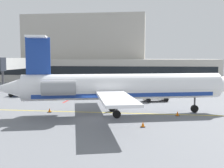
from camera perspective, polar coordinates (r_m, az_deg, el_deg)
ground at (r=31.32m, az=-3.81°, el=-7.01°), size 120.00×120.00×0.11m
terminal_building at (r=80.01m, az=-3.53°, el=5.93°), size 60.70×15.44×18.75m
jet_bridge_west at (r=65.65m, az=-18.58°, el=3.97°), size 2.40×20.69×6.67m
regional_jet at (r=32.53m, az=1.49°, el=-0.57°), size 28.75×21.62×9.02m
baggage_tug at (r=50.56m, az=-18.37°, el=-1.48°), size 2.97×1.94×1.80m
pushback_tractor at (r=42.93m, az=8.46°, el=-2.34°), size 4.32×2.93×1.96m
fuel_tank at (r=61.44m, az=19.40°, el=0.33°), size 7.94×2.56×2.71m
safety_cone_alpha at (r=33.10m, az=13.25°, el=-5.93°), size 0.47×0.47×0.55m
safety_cone_bravo at (r=27.33m, az=6.35°, el=-8.25°), size 0.47×0.47×0.55m
safety_cone_charlie at (r=35.09m, az=-12.66°, el=-5.27°), size 0.47×0.47×0.55m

